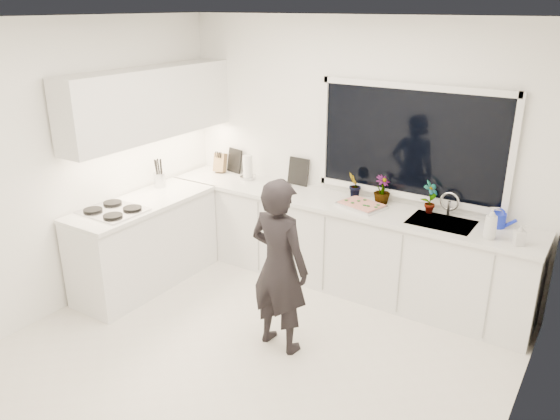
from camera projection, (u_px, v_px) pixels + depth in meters
The scene contains 25 objects.
floor at pixel (258, 350), 4.72m from camera, with size 4.00×3.50×0.02m, color beige.
wall_back at pixel (354, 153), 5.62m from camera, with size 4.00×0.02×2.70m, color white.
wall_left at pixel (85, 164), 5.25m from camera, with size 0.02×3.50×2.70m, color white.
wall_right at pixel (534, 265), 3.21m from camera, with size 0.02×3.50×2.70m, color white.
ceiling at pixel (253, 17), 3.75m from camera, with size 4.00×3.50×0.02m, color white.
window at pixel (411, 142), 5.21m from camera, with size 1.80×0.02×1.00m, color black.
base_cabinets_back at pixel (337, 244), 5.70m from camera, with size 3.92×0.58×0.88m, color white.
base_cabinets_left at pixel (146, 245), 5.68m from camera, with size 0.58×1.60×0.88m, color white.
countertop_back at pixel (338, 203), 5.52m from camera, with size 3.94×0.62×0.04m, color silver.
countertop_left at pixel (142, 203), 5.52m from camera, with size 0.62×1.60×0.04m, color silver.
upper_cabinets at pixel (150, 103), 5.51m from camera, with size 0.34×2.10×0.70m, color white.
sink at pixel (441, 227), 5.01m from camera, with size 0.58×0.42×0.14m, color silver.
faucet at pixel (449, 204), 5.11m from camera, with size 0.03×0.03×0.22m, color silver.
stovetop at pixel (113, 210), 5.24m from camera, with size 0.56×0.48×0.03m, color black.
person at pixel (279, 266), 4.51m from camera, with size 0.55×0.36×1.52m, color black.
pizza_tray at pixel (362, 205), 5.36m from camera, with size 0.43×0.32×0.03m, color silver.
pizza at pixel (362, 204), 5.36m from camera, with size 0.39×0.28×0.01m, color red.
watering_can at pixel (498, 220), 4.87m from camera, with size 0.14×0.14×0.13m, color #1528CB.
paper_towel_roll at pixel (248, 168), 6.17m from camera, with size 0.11×0.11×0.26m, color silver.
knife_block at pixel (220, 163), 6.43m from camera, with size 0.13×0.10×0.22m, color #996447.
utensil_crock at pixel (160, 180), 5.92m from camera, with size 0.13×0.13×0.16m, color #B5B5BA.
picture_frame_large at pixel (235, 161), 6.43m from camera, with size 0.22×0.02×0.28m, color black.
picture_frame_small at pixel (298, 171), 5.98m from camera, with size 0.25×0.02×0.30m, color black.
herb_plants at pixel (389, 191), 5.36m from camera, with size 0.94×0.20×0.32m.
soap_bottles at pixel (499, 226), 4.57m from camera, with size 0.37×0.15×0.29m.
Camera 1 is at (2.32, -3.24, 2.80)m, focal length 35.00 mm.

